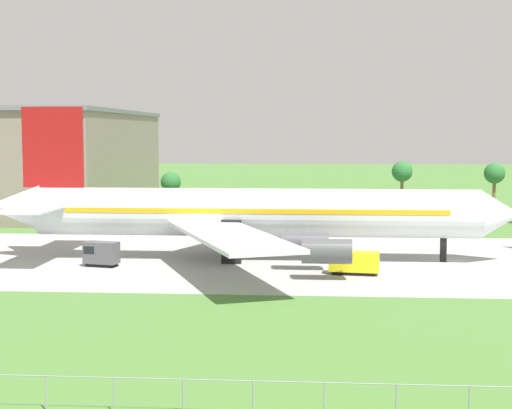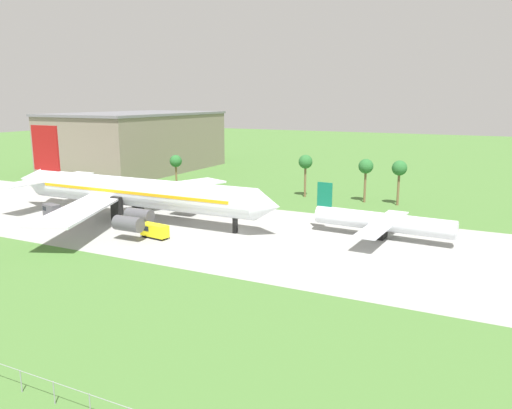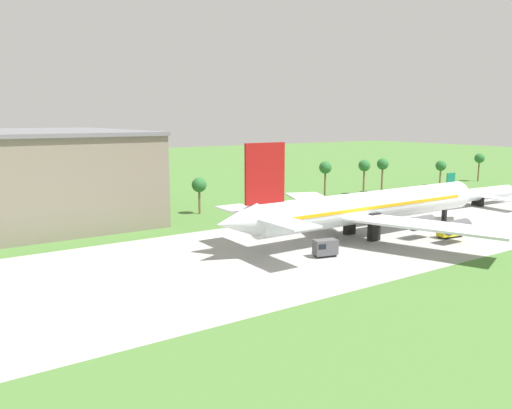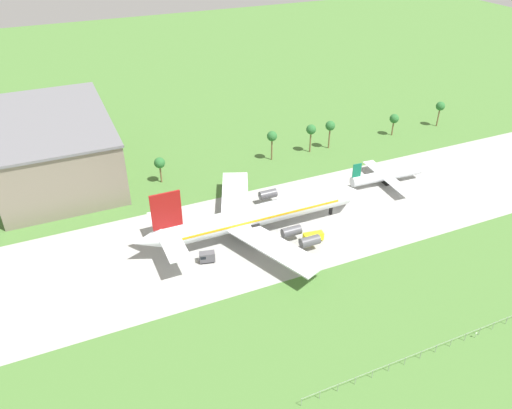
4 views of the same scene
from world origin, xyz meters
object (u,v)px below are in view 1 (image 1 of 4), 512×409
(terminal_building, at_px, (43,160))
(jet_airliner, at_px, (246,213))
(catering_van, at_px, (101,253))
(baggage_tug, at_px, (352,262))

(terminal_building, bearing_deg, jet_airliner, -51.67)
(catering_van, xyz_separation_m, terminal_building, (-30.17, 66.12, 8.65))
(jet_airliner, distance_m, terminal_building, 75.95)
(catering_van, bearing_deg, baggage_tug, -6.03)
(baggage_tug, xyz_separation_m, terminal_building, (-59.97, 69.27, 8.82))
(baggage_tug, bearing_deg, jet_airliner, 142.90)
(baggage_tug, bearing_deg, terminal_building, 130.89)
(terminal_building, bearing_deg, catering_van, -65.48)
(catering_van, relative_size, terminal_building, 0.07)
(jet_airliner, xyz_separation_m, baggage_tug, (12.94, -9.79, -4.49))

